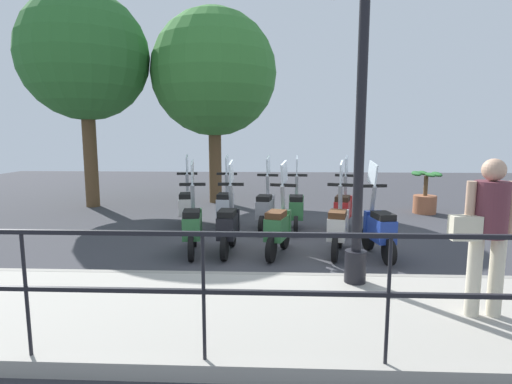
% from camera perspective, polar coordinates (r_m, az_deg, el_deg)
% --- Properties ---
extents(ground_plane, '(28.00, 28.00, 0.00)m').
position_cam_1_polar(ground_plane, '(7.47, 3.79, -7.09)').
color(ground_plane, '#38383D').
extents(promenade_walkway, '(2.20, 20.00, 0.15)m').
position_cam_1_polar(promenade_walkway, '(4.48, 4.74, -16.82)').
color(promenade_walkway, '#A39E93').
rests_on(promenade_walkway, ground_plane).
extents(fence_railing, '(0.04, 16.03, 1.07)m').
position_cam_1_polar(fence_railing, '(3.20, 5.65, -11.29)').
color(fence_railing, black).
rests_on(fence_railing, promenade_walkway).
extents(lamp_post_near, '(0.26, 0.90, 3.94)m').
position_cam_1_polar(lamp_post_near, '(4.92, 14.61, 6.94)').
color(lamp_post_near, black).
rests_on(lamp_post_near, promenade_walkway).
extents(pedestrian_with_bag, '(0.33, 0.65, 1.59)m').
position_cam_1_polar(pedestrian_with_bag, '(4.54, 30.15, -4.21)').
color(pedestrian_with_bag, beige).
rests_on(pedestrian_with_bag, promenade_walkway).
extents(tree_large, '(3.34, 3.34, 5.69)m').
position_cam_1_polar(tree_large, '(11.96, -23.28, 17.28)').
color(tree_large, brown).
rests_on(tree_large, ground_plane).
extents(tree_distant, '(3.52, 3.52, 5.45)m').
position_cam_1_polar(tree_distant, '(11.78, -6.02, 16.46)').
color(tree_distant, brown).
rests_on(tree_distant, ground_plane).
extents(potted_palm, '(1.06, 0.66, 1.05)m').
position_cam_1_polar(potted_palm, '(10.90, 23.01, -0.50)').
color(potted_palm, '#9E5B3D').
rests_on(potted_palm, ground_plane).
extents(scooter_near_0, '(1.23, 0.46, 1.54)m').
position_cam_1_polar(scooter_near_0, '(6.72, 17.13, -4.93)').
color(scooter_near_0, black).
rests_on(scooter_near_0, ground_plane).
extents(scooter_near_1, '(1.21, 0.52, 1.54)m').
position_cam_1_polar(scooter_near_1, '(6.71, 11.64, -4.77)').
color(scooter_near_1, black).
rests_on(scooter_near_1, ground_plane).
extents(scooter_near_2, '(1.20, 0.54, 1.54)m').
position_cam_1_polar(scooter_near_2, '(6.55, 3.21, -4.92)').
color(scooter_near_2, black).
rests_on(scooter_near_2, ground_plane).
extents(scooter_near_3, '(1.23, 0.44, 1.54)m').
position_cam_1_polar(scooter_near_3, '(6.66, -3.95, -4.71)').
color(scooter_near_3, black).
rests_on(scooter_near_3, ground_plane).
extents(scooter_near_4, '(1.23, 0.45, 1.54)m').
position_cam_1_polar(scooter_near_4, '(6.71, -9.09, -4.70)').
color(scooter_near_4, black).
rests_on(scooter_near_4, ground_plane).
extents(scooter_far_0, '(1.20, 0.54, 1.54)m').
position_cam_1_polar(scooter_far_0, '(8.30, 12.34, -2.31)').
color(scooter_far_0, black).
rests_on(scooter_far_0, ground_plane).
extents(scooter_far_1, '(1.23, 0.44, 1.54)m').
position_cam_1_polar(scooter_far_1, '(8.18, 5.76, -2.31)').
color(scooter_far_1, black).
rests_on(scooter_far_1, ground_plane).
extents(scooter_far_2, '(1.23, 0.46, 1.54)m').
position_cam_1_polar(scooter_far_2, '(8.17, 1.34, -2.28)').
color(scooter_far_2, black).
rests_on(scooter_far_2, ground_plane).
extents(scooter_far_3, '(1.23, 0.44, 1.54)m').
position_cam_1_polar(scooter_far_3, '(8.47, -4.41, -1.93)').
color(scooter_far_3, black).
rests_on(scooter_far_3, ground_plane).
extents(scooter_far_4, '(1.23, 0.45, 1.54)m').
position_cam_1_polar(scooter_far_4, '(8.61, -9.85, -1.86)').
color(scooter_far_4, black).
rests_on(scooter_far_4, ground_plane).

